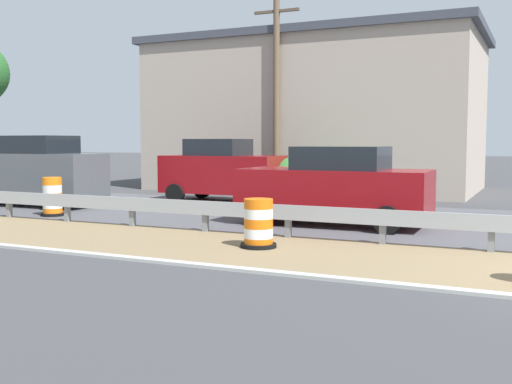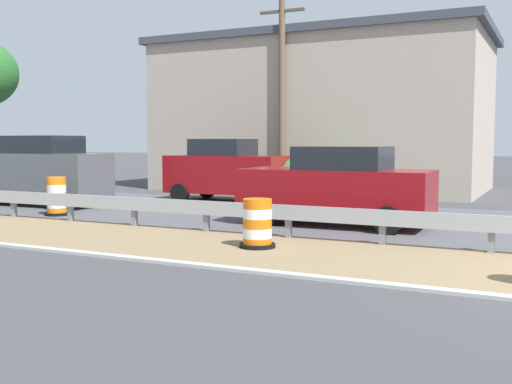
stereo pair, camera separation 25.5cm
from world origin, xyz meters
name	(u,v)px [view 2 (the right image)]	position (x,y,z in m)	size (l,w,h in m)	color
traffic_barrel_close	(257,226)	(0.79, 6.06, 0.43)	(0.71, 0.71, 0.95)	orange
traffic_barrel_mid	(57,198)	(2.96, 13.37, 0.48)	(0.66, 0.66, 1.07)	orange
car_lead_near_lane	(337,186)	(4.48, 5.70, 0.97)	(2.17, 4.65, 1.94)	maroon
car_lead_far_lane	(40,171)	(4.78, 15.84, 1.12)	(2.03, 4.71, 2.24)	#4C5156
car_distant_a	(227,170)	(8.48, 11.00, 1.07)	(2.26, 4.08, 2.14)	maroon
roadside_shop_near	(324,114)	(15.36, 10.04, 3.22)	(7.73, 13.75, 6.42)	#AD9E8E
utility_pole_near	(282,94)	(11.44, 10.27, 3.85)	(0.24, 1.80, 7.39)	brown
bush_roadside	(306,179)	(9.58, 8.54, 0.78)	(2.46, 2.46, 1.57)	#337533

